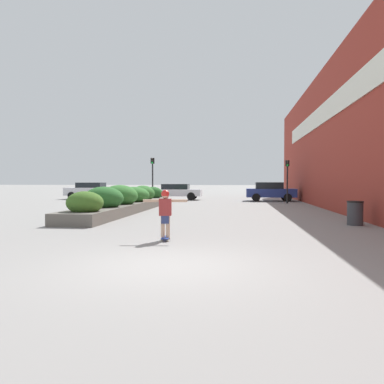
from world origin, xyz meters
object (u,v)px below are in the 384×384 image
Objects in this scene: skateboarder at (165,209)px; car_center_left at (177,191)px; trash_bin at (355,213)px; skateboard at (165,238)px; car_center_right at (270,191)px; traffic_light_left at (153,172)px; car_rightmost at (90,190)px; traffic_light_right at (287,174)px.

car_center_left is (-3.38, 22.81, -0.14)m from skateboarder.
trash_bin is at bearing 28.53° from skateboarder.
skateboarder reaches higher than skateboard.
car_center_right is at bearing 82.26° from car_center_left.
car_center_left is 4.66m from traffic_light_left.
car_rightmost is at bearing 134.44° from trash_bin.
traffic_light_left reaches higher than traffic_light_right.
car_center_left is at bearing 92.33° from skateboard.
car_center_left is 1.00× the size of car_rightmost.
skateboard is 0.16× the size of car_rightmost.
car_center_right is (4.78, 21.70, -0.08)m from skateboarder.
car_center_left is 10.23m from traffic_light_right.
skateboarder is at bearing -153.09° from car_rightmost.
skateboard is at bearing -107.32° from traffic_light_right.
car_center_left is 8.24m from car_center_right.
traffic_light_right reaches higher than car_center_right.
traffic_light_right is at bearing 66.57° from skateboard.
traffic_light_right is (5.76, 18.48, 2.17)m from skateboard.
skateboarder is at bearing -145.36° from trash_bin.
car_center_left is 8.33m from car_rightmost.
traffic_light_left is 10.44m from traffic_light_right.
skateboarder is at bearing -75.92° from traffic_light_left.
car_rightmost is at bearing 110.80° from skateboarder.
skateboarder is 0.41× the size of traffic_light_right.
traffic_light_left is (-9.46, -3.06, 1.56)m from car_center_right.
traffic_light_left reaches higher than car_center_right.
car_center_right is (-1.72, 17.21, 0.37)m from trash_bin.
car_center_left is at bearing -91.75° from car_rightmost.
car_center_right is 1.26× the size of traffic_light_right.
skateboarder is 0.31× the size of car_center_left.
trash_bin is at bearing -86.95° from traffic_light_right.
traffic_light_right is (9.15, -4.33, 1.47)m from car_center_left.
traffic_light_right is (-0.74, 13.99, 1.77)m from trash_bin.
car_rightmost is (-18.22, 18.57, 0.36)m from trash_bin.
skateboarder is 0.32× the size of car_rightmost.
skateboard is 0.84m from skateboarder.
skateboarder is 19.40m from traffic_light_right.
car_center_right is at bearing 71.46° from skateboarder.
car_center_left is at bearing 118.37° from trash_bin.
traffic_light_left is at bearing 97.97° from skateboard.
skateboard is at bearing 8.44° from car_center_left.
traffic_light_left is at bearing 179.11° from traffic_light_right.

